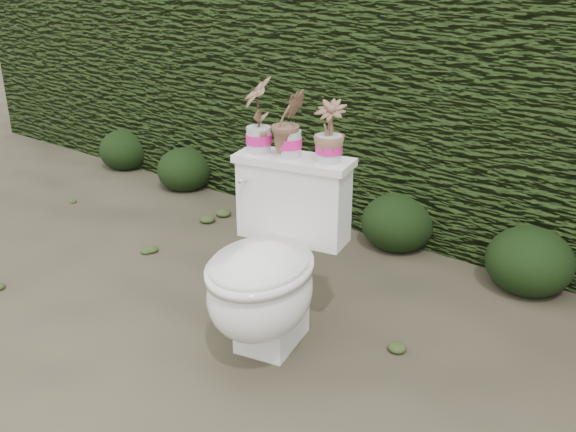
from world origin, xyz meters
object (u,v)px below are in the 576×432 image
Objects in this scene: toilet at (269,270)px; potted_plant_right at (329,133)px; potted_plant_left at (258,117)px; potted_plant_center at (289,125)px.

potted_plant_right is at bearing 56.83° from toilet.
toilet is at bearing -124.21° from potted_plant_right.
potted_plant_left is 1.29× the size of potted_plant_right.
toilet is 2.90× the size of potted_plant_center.
toilet is at bearing -132.50° from potted_plant_center.
potted_plant_left reaches higher than toilet.
potted_plant_left is 0.32m from potted_plant_right.
potted_plant_center is (-0.07, 0.23, 0.55)m from toilet.
potted_plant_left is at bearing 132.13° from potted_plant_center.
potted_plant_center is at bearing 95.37° from toilet.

